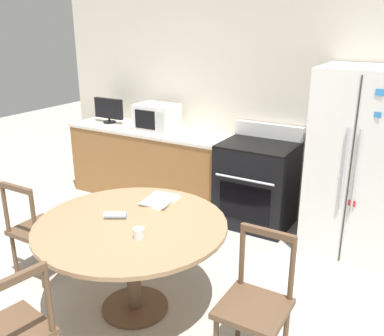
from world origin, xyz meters
The scene contains 14 objects.
ground_plane centered at (0.00, 0.00, 0.00)m, with size 14.00×14.00×0.00m, color #B2ADA3.
back_wall centered at (0.00, 2.65, 1.30)m, with size 5.20×0.10×2.60m.
kitchen_counter centered at (-1.16, 2.29, 0.45)m, with size 2.10×0.64×0.90m.
refrigerator centered at (1.30, 2.21, 0.89)m, with size 0.82×0.76×1.78m.
oven_range centered at (0.28, 2.26, 0.47)m, with size 0.78×0.68×1.08m.
microwave centered at (-1.04, 2.29, 1.06)m, with size 0.49×0.36×0.31m.
countertop_tv centered at (-1.80, 2.29, 1.07)m, with size 0.43×0.16×0.32m.
dining_table centered at (0.06, 0.37, 0.63)m, with size 1.42×1.42×0.74m.
dining_chair_left centered at (-0.96, 0.34, 0.43)m, with size 0.42×0.42×0.90m.
dining_chair_right centered at (1.07, 0.33, 0.43)m, with size 0.42×0.42×0.90m.
dining_chair_near centered at (-0.04, -0.65, 0.43)m, with size 0.49×0.49×0.90m.
candle_glass centered at (0.25, 0.20, 0.78)m, with size 0.08×0.08×0.08m.
folded_napkin centered at (-0.09, 0.37, 0.77)m, with size 0.17×0.13×0.05m.
mail_stack centered at (0.02, 0.80, 0.76)m, with size 0.26×0.33×0.02m.
Camera 1 is at (1.88, -1.85, 2.15)m, focal length 40.00 mm.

